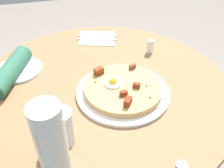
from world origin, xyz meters
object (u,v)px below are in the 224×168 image
fork (97,39)px  knife (98,36)px  dining_table (103,117)px  water_bottle (52,145)px  salt_shaker (150,46)px  breakfast_pizza (123,88)px  water_glass (61,128)px  pizza_plate (123,92)px  bread_plate (19,69)px

fork → knife: (-0.03, 0.01, 0.00)m
dining_table → water_bottle: 0.49m
fork → salt_shaker: size_ratio=3.09×
breakfast_pizza → water_bottle: (0.27, -0.25, 0.10)m
knife → water_bottle: 0.75m
breakfast_pizza → water_glass: water_glass is taller
pizza_plate → bread_plate: size_ratio=1.82×
fork → salt_shaker: bearing=-21.8°
breakfast_pizza → water_bottle: bearing=-42.8°
water_glass → dining_table: bearing=144.8°
fork → knife: size_ratio=1.00×
pizza_plate → fork: bearing=-178.3°
dining_table → pizza_plate: size_ratio=2.88×
bread_plate → salt_shaker: 0.56m
dining_table → bread_plate: bearing=-118.4°
pizza_plate → water_bottle: 0.38m
dining_table → water_glass: water_glass is taller
pizza_plate → water_bottle: (0.27, -0.25, 0.11)m
dining_table → fork: 0.38m
dining_table → water_glass: 0.37m
fork → water_glass: (0.56, -0.21, 0.05)m
dining_table → breakfast_pizza: size_ratio=3.49×
pizza_plate → breakfast_pizza: size_ratio=1.21×
pizza_plate → bread_plate: 0.43m
dining_table → salt_shaker: size_ratio=16.33×
pizza_plate → water_glass: (0.16, -0.22, 0.05)m
pizza_plate → salt_shaker: salt_shaker is taller
knife → salt_shaker: bearing=-28.7°
bread_plate → water_bottle: (0.50, 0.11, 0.11)m
pizza_plate → salt_shaker: (-0.24, 0.19, 0.02)m
water_bottle → salt_shaker: 0.68m
fork → water_bottle: bearing=-93.3°
breakfast_pizza → water_glass: 0.28m
breakfast_pizza → fork: (-0.40, -0.01, -0.02)m
water_bottle → knife: bearing=160.6°
dining_table → bread_plate: (-0.16, -0.30, 0.18)m
breakfast_pizza → salt_shaker: bearing=140.7°
breakfast_pizza → water_bottle: water_bottle is taller
dining_table → fork: (-0.33, 0.05, 0.18)m
knife → water_bottle: bearing=-93.1°
bread_plate → salt_shaker: size_ratio=3.11×
salt_shaker → dining_table: bearing=-56.9°
water_glass → salt_shaker: (-0.40, 0.42, -0.03)m
water_glass → water_bottle: bearing=-12.3°
water_glass → water_bottle: water_bottle is taller
bread_plate → water_glass: water_glass is taller
pizza_plate → bread_plate: (-0.24, -0.36, -0.00)m
dining_table → water_bottle: water_bottle is taller
dining_table → water_glass: bearing=-35.2°
dining_table → water_bottle: bearing=-28.9°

